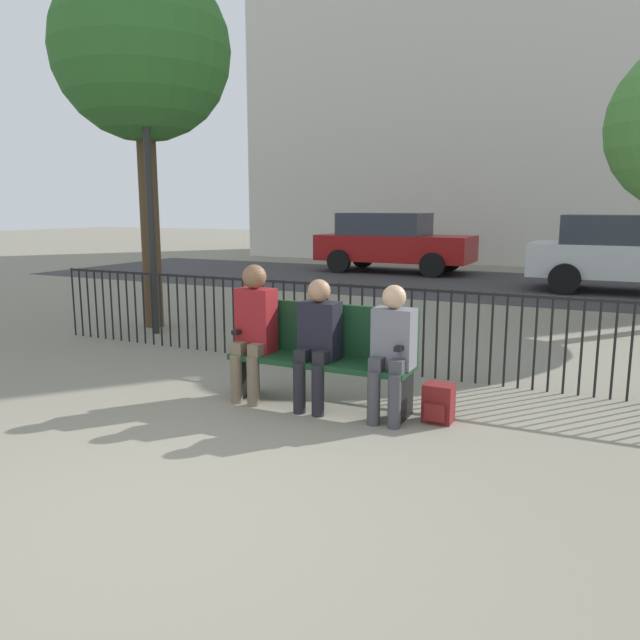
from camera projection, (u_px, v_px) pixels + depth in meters
The scene contains 12 objects.
ground_plane at pixel (156, 514), 3.67m from camera, with size 80.00×80.00×0.00m, color gray.
park_bench at pixel (324, 352), 5.62m from camera, with size 1.68×0.45×0.92m.
seated_person_0 at pixel (254, 325), 5.75m from camera, with size 0.34×0.39×1.27m.
seated_person_1 at pixel (317, 338), 5.47m from camera, with size 0.34×0.39×1.16m.
seated_person_2 at pixel (392, 346), 5.18m from camera, with size 0.34×0.39×1.15m.
backpack at pixel (438, 403), 5.22m from camera, with size 0.24×0.23×0.33m.
fence_railing at pixel (374, 321), 6.77m from camera, with size 9.01×0.03×0.95m.
tree_1 at pixel (142, 53), 8.73m from camera, with size 2.49×2.49×5.19m.
lamp_post at pixel (149, 177), 8.54m from camera, with size 0.28×0.28×3.25m.
street_surface at pixel (505, 286), 14.30m from camera, with size 24.00×6.00×0.01m.
parked_car_0 at pixel (632, 253), 12.98m from camera, with size 4.20×1.94×1.62m.
parked_car_1 at pixel (392, 242), 17.13m from camera, with size 4.20×1.94×1.62m.
Camera 1 is at (2.35, -2.65, 1.78)m, focal length 35.00 mm.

